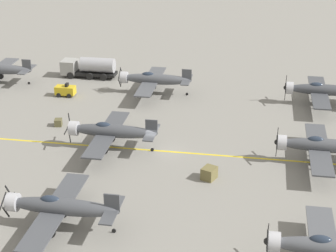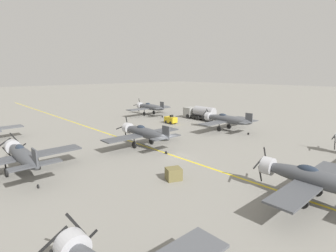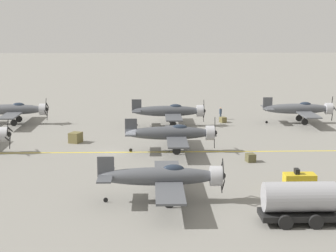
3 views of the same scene
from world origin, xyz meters
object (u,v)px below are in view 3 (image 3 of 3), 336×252
Objects in this scene: airplane_near_left at (13,110)px; ground_crew_walking at (221,113)px; airplane_mid_right at (164,177)px; airplane_far_left at (300,109)px; fuel_tanker at (318,202)px; supply_crate_outboard at (251,158)px; supply_crate_by_tanker at (76,138)px; airplane_mid_left at (170,111)px; supply_crate_mid_lane at (223,120)px; tow_tractor at (299,180)px; airplane_mid_center at (173,133)px.

airplane_near_left is 29.10m from ground_crew_walking.
airplane_far_left reaches higher than airplane_mid_right.
airplane_mid_right is 1.50× the size of fuel_tanker.
supply_crate_outboard is at bearing 148.58° from airplane_mid_right.
supply_crate_by_tanker is at bearing -117.31° from supply_crate_outboard.
airplane_mid_left is 13.25× the size of supply_crate_mid_lane.
tow_tractor is (29.63, 9.85, -1.22)m from airplane_mid_left.
airplane_near_left is 1.00× the size of airplane_mid_right.
fuel_tanker is at bearing 2.18° from supply_crate_mid_lane.
supply_crate_by_tanker is at bearing -143.21° from fuel_tanker.
tow_tractor is (-7.99, 0.83, -0.72)m from fuel_tanker.
airplane_near_left and airplane_mid_left have the same top height.
airplane_near_left reaches higher than supply_crate_mid_lane.
supply_crate_outboard is at bearing -0.09° from ground_crew_walking.
airplane_far_left is (-34.10, 19.61, -0.00)m from airplane_mid_right.
supply_crate_mid_lane is at bearing 167.98° from airplane_mid_center.
tow_tractor is at bearing 108.69° from airplane_mid_right.
airplane_near_left is at bearing -80.89° from airplane_far_left.
airplane_mid_left is at bearing -161.62° from tow_tractor.
supply_crate_by_tanker reaches higher than supply_crate_mid_lane.
supply_crate_mid_lane is at bearing -177.82° from fuel_tanker.
airplane_mid_center is 9.15m from supply_crate_outboard.
airplane_far_left is (-1.54, 18.03, 0.00)m from airplane_mid_left.
ground_crew_walking is 25.07m from supply_crate_outboard.
airplane_mid_center is at bearing 179.85° from airplane_mid_right.
airplane_near_left is 27.41m from airplane_mid_center.
supply_crate_by_tanker is 1.45× the size of supply_crate_outboard.
airplane_far_left is at bearing 144.13° from airplane_mid_center.
supply_crate_outboard is (20.05, 7.42, -1.60)m from airplane_mid_left.
supply_crate_outboard is (4.77, 7.65, -1.60)m from airplane_mid_center.
tow_tractor reaches higher than ground_crew_walking.
airplane_mid_left is 8.34× the size of supply_crate_by_tanker.
airplane_mid_center reaches higher than airplane_mid_right.
supply_crate_by_tanker is at bearing 45.89° from airplane_near_left.
fuel_tanker is 5.56× the size of supply_crate_by_tanker.
airplane_mid_right is at bearing 6.99° from airplane_mid_center.
airplane_near_left and airplane_mid_right have the same top height.
airplane_mid_left reaches higher than supply_crate_by_tanker.
airplane_near_left is 4.62× the size of tow_tractor.
airplane_mid_right reaches higher than supply_crate_by_tanker.
airplane_mid_center is (17.32, 21.24, 0.00)m from airplane_near_left.
airplane_far_left is 8.34× the size of supply_crate_by_tanker.
supply_crate_by_tanker is (11.89, -29.41, -1.41)m from airplane_far_left.
supply_crate_by_tanker is at bearing -102.43° from airplane_mid_center.
tow_tractor is at bearing 174.10° from fuel_tanker.
airplane_far_left is at bearing 154.42° from airplane_mid_right.
airplane_mid_center is 4.62× the size of tow_tractor.
supply_crate_mid_lane is at bearing 0.80° from ground_crew_walking.
supply_crate_mid_lane is at bearing -175.82° from tow_tractor.
supply_crate_by_tanker is (-4.94, -11.15, -1.41)m from airplane_mid_center.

